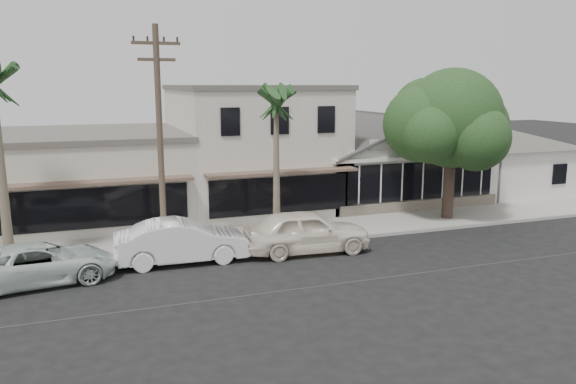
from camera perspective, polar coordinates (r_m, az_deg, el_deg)
name	(u,v)px	position (r m, az deg, el deg)	size (l,w,h in m)	color
ground	(432,272)	(21.53, 14.38, -7.85)	(140.00, 140.00, 0.00)	black
sidewalk_north	(184,242)	(24.74, -10.56, -5.05)	(90.00, 3.50, 0.15)	#9E9991
corner_shop	(385,156)	(33.92, 9.83, 3.67)	(10.40, 8.60, 5.10)	white
side_cottage	(507,169)	(38.02, 21.33, 2.16)	(6.00, 6.00, 3.00)	white
row_building_near	(251,148)	(31.68, -3.81, 4.46)	(8.00, 10.00, 6.50)	silver
row_building_midnear	(82,177)	(30.63, -20.18, 1.42)	(10.00, 10.00, 4.20)	silver
utility_pole	(160,137)	(22.22, -12.88, 5.45)	(1.80, 0.24, 9.00)	brown
car_0	(306,231)	(22.98, 1.87, -4.01)	(2.09, 5.20, 1.77)	white
car_1	(182,241)	(22.07, -10.71, -4.95)	(1.78, 5.09, 1.68)	white
car_2	(40,263)	(21.32, -23.87, -6.65)	(2.36, 5.12, 1.42)	silver
shade_tree	(448,121)	(29.02, 15.99, 6.94)	(6.84, 6.19, 7.59)	#443329
palm_east	(276,102)	(23.86, -1.21, 9.17)	(2.53, 2.53, 7.12)	#726651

